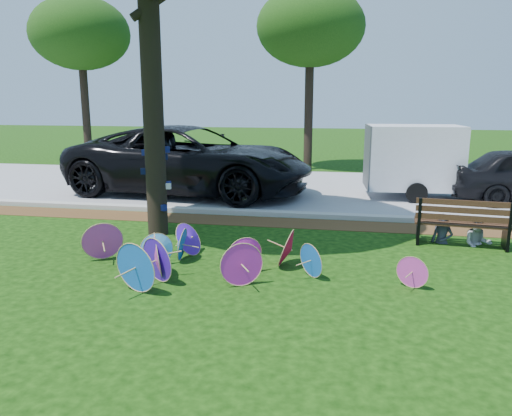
# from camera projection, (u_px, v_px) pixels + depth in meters

# --- Properties ---
(ground) EXTENTS (90.00, 90.00, 0.00)m
(ground) POSITION_uv_depth(u_px,v_px,m) (202.00, 289.00, 7.91)
(ground) COLOR black
(ground) RESTS_ON ground
(mulch_strip) EXTENTS (90.00, 1.00, 0.01)m
(mulch_strip) POSITION_uv_depth(u_px,v_px,m) (255.00, 221.00, 12.23)
(mulch_strip) COLOR #472D16
(mulch_strip) RESTS_ON ground
(curb) EXTENTS (90.00, 0.30, 0.12)m
(curb) POSITION_uv_depth(u_px,v_px,m) (260.00, 213.00, 12.89)
(curb) COLOR #B7B5AD
(curb) RESTS_ON ground
(street) EXTENTS (90.00, 8.00, 0.01)m
(street) POSITION_uv_depth(u_px,v_px,m) (281.00, 188.00, 16.89)
(street) COLOR gray
(street) RESTS_ON ground
(parasol_pile) EXTENTS (6.18, 2.61, 0.82)m
(parasol_pile) POSITION_uv_depth(u_px,v_px,m) (195.00, 253.00, 8.53)
(parasol_pile) COLOR blue
(parasol_pile) RESTS_ON ground
(black_van) EXTENTS (8.00, 4.36, 2.13)m
(black_van) POSITION_uv_depth(u_px,v_px,m) (190.00, 160.00, 15.65)
(black_van) COLOR black
(black_van) RESTS_ON ground
(cargo_trailer) EXTENTS (2.79, 1.88, 2.48)m
(cargo_trailer) POSITION_uv_depth(u_px,v_px,m) (413.00, 157.00, 14.94)
(cargo_trailer) COLOR silver
(cargo_trailer) RESTS_ON ground
(park_bench) EXTENTS (1.95, 0.92, 0.98)m
(park_bench) POSITION_uv_depth(u_px,v_px,m) (462.00, 222.00, 10.20)
(park_bench) COLOR black
(park_bench) RESTS_ON ground
(person_left) EXTENTS (0.51, 0.42, 1.19)m
(person_left) POSITION_uv_depth(u_px,v_px,m) (444.00, 215.00, 10.28)
(person_left) COLOR #363A4A
(person_left) RESTS_ON ground
(person_right) EXTENTS (0.60, 0.48, 1.16)m
(person_right) POSITION_uv_depth(u_px,v_px,m) (480.00, 217.00, 10.16)
(person_right) COLOR silver
(person_right) RESTS_ON ground
(bg_trees) EXTENTS (25.35, 5.25, 7.40)m
(bg_trees) POSITION_uv_depth(u_px,v_px,m) (315.00, 29.00, 20.49)
(bg_trees) COLOR black
(bg_trees) RESTS_ON ground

